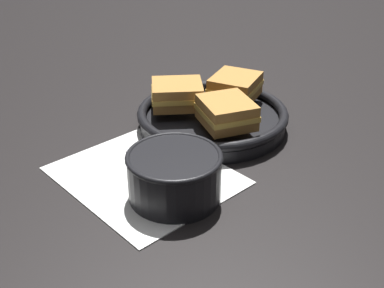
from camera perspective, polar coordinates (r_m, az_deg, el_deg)
ground_plane at (r=0.83m, az=-1.70°, el=-2.88°), size 4.00×4.00×0.00m
napkin at (r=0.81m, az=-5.57°, el=-3.66°), size 0.30×0.26×0.00m
soup_bowl at (r=0.73m, az=-2.10°, el=-3.48°), size 0.15×0.15×0.08m
spoon at (r=0.79m, az=-6.03°, el=-4.25°), size 0.14×0.06×0.01m
skillet at (r=0.95m, az=2.43°, el=3.15°), size 0.30×0.30×0.04m
sandwich_near_left at (r=0.87m, az=4.11°, el=3.77°), size 0.12×0.11×0.05m
sandwich_near_right at (r=0.98m, az=5.14°, el=6.78°), size 0.12×0.13×0.05m
sandwich_far_left at (r=0.94m, az=-1.76°, el=5.92°), size 0.13×0.13×0.05m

